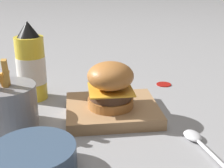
{
  "coord_description": "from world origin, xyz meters",
  "views": [
    {
      "loc": [
        0.02,
        0.64,
        0.32
      ],
      "look_at": [
        -0.06,
        -0.0,
        0.08
      ],
      "focal_mm": 50.0,
      "sensor_mm": 36.0,
      "label": 1
    }
  ],
  "objects_px": {
    "spoon": "(196,139)",
    "burger": "(111,85)",
    "ketchup_bottle": "(31,65)",
    "fries_basket": "(9,105)",
    "serving_board": "(112,110)",
    "side_bowl": "(34,158)"
  },
  "relations": [
    {
      "from": "serving_board",
      "to": "fries_basket",
      "type": "height_order",
      "value": "fries_basket"
    },
    {
      "from": "burger",
      "to": "ketchup_bottle",
      "type": "bearing_deg",
      "value": -35.66
    },
    {
      "from": "serving_board",
      "to": "ketchup_bottle",
      "type": "height_order",
      "value": "ketchup_bottle"
    },
    {
      "from": "spoon",
      "to": "burger",
      "type": "bearing_deg",
      "value": 40.38
    },
    {
      "from": "ketchup_bottle",
      "to": "fries_basket",
      "type": "distance_m",
      "value": 0.16
    },
    {
      "from": "serving_board",
      "to": "ketchup_bottle",
      "type": "relative_size",
      "value": 1.04
    },
    {
      "from": "burger",
      "to": "spoon",
      "type": "relative_size",
      "value": 0.69
    },
    {
      "from": "ketchup_bottle",
      "to": "fries_basket",
      "type": "bearing_deg",
      "value": 77.37
    },
    {
      "from": "spoon",
      "to": "fries_basket",
      "type": "bearing_deg",
      "value": 64.17
    },
    {
      "from": "serving_board",
      "to": "burger",
      "type": "distance_m",
      "value": 0.06
    },
    {
      "from": "serving_board",
      "to": "spoon",
      "type": "bearing_deg",
      "value": 136.13
    },
    {
      "from": "serving_board",
      "to": "side_bowl",
      "type": "distance_m",
      "value": 0.25
    },
    {
      "from": "serving_board",
      "to": "fries_basket",
      "type": "relative_size",
      "value": 1.37
    },
    {
      "from": "side_bowl",
      "to": "spoon",
      "type": "bearing_deg",
      "value": -170.05
    },
    {
      "from": "serving_board",
      "to": "ketchup_bottle",
      "type": "xyz_separation_m",
      "value": [
        0.19,
        -0.12,
        0.08
      ]
    },
    {
      "from": "serving_board",
      "to": "burger",
      "type": "relative_size",
      "value": 2.02
    },
    {
      "from": "burger",
      "to": "spoon",
      "type": "bearing_deg",
      "value": 138.51
    },
    {
      "from": "fries_basket",
      "to": "spoon",
      "type": "bearing_deg",
      "value": 162.3
    },
    {
      "from": "burger",
      "to": "fries_basket",
      "type": "xyz_separation_m",
      "value": [
        0.22,
        0.02,
        -0.03
      ]
    },
    {
      "from": "ketchup_bottle",
      "to": "burger",
      "type": "bearing_deg",
      "value": 144.34
    },
    {
      "from": "serving_board",
      "to": "spoon",
      "type": "distance_m",
      "value": 0.2
    },
    {
      "from": "serving_board",
      "to": "fries_basket",
      "type": "distance_m",
      "value": 0.22
    }
  ]
}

